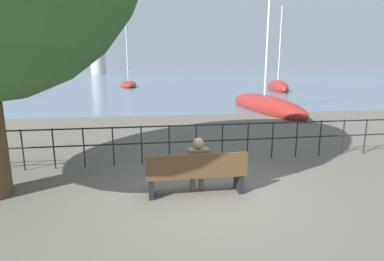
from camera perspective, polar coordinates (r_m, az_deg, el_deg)
The scene contains 10 objects.
ground_plane at distance 6.29m, azimuth 0.73°, elevation -11.87°, with size 1000.00×1000.00×0.00m, color #605B51.
harbor_water at distance 166.02m, azimuth -8.87°, elevation 10.92°, with size 600.00×300.00×0.01m.
park_bench at distance 6.06m, azimuth 0.85°, elevation -8.30°, with size 2.02×0.45×0.90m.
seated_person_left at distance 6.08m, azimuth 1.17°, elevation -6.15°, with size 0.40×0.35×1.18m.
promenade_railing at distance 8.02m, azimuth -1.77°, elevation -1.35°, with size 15.37×0.04×1.05m.
sailboat_0 at distance 18.49m, azimuth 13.61°, elevation 4.71°, with size 2.30×8.75×10.80m.
sailboat_1 at distance 52.49m, azimuth -27.00°, elevation 8.25°, with size 3.15×6.79×8.32m.
sailboat_2 at distance 34.85m, azimuth 15.99°, elevation 7.92°, with size 3.08×6.94×9.40m.
sailboat_3 at distance 42.17m, azimuth -12.01°, elevation 8.57°, with size 2.71×8.90×9.12m.
harbor_lighthouse at distance 134.34m, azimuth -17.65°, elevation 15.09°, with size 5.95×5.95×24.06m.
Camera 1 is at (-0.98, -5.67, 2.54)m, focal length 28.00 mm.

